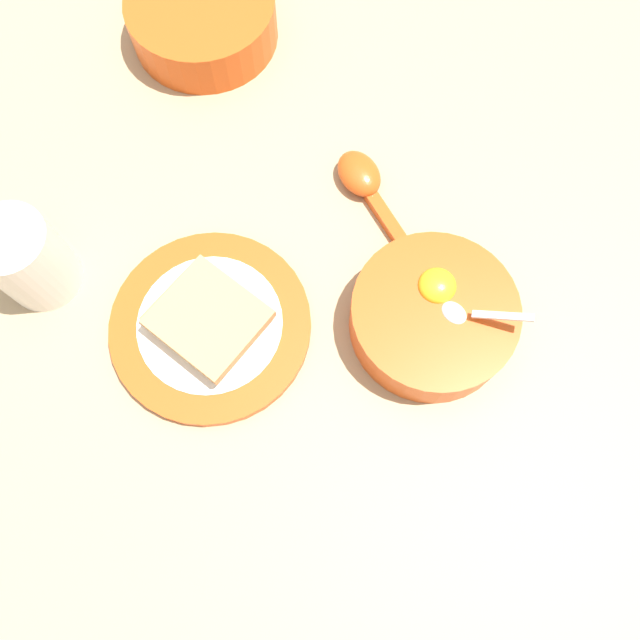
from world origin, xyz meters
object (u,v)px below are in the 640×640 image
(toast_plate, at_px, (211,325))
(drinking_cup, at_px, (26,258))
(toast_sandwich, at_px, (208,317))
(congee_bowl, at_px, (202,17))
(soup_spoon, at_px, (364,181))
(egg_bowl, at_px, (433,316))

(toast_plate, bearing_deg, drinking_cup, 27.56)
(toast_sandwich, bearing_deg, congee_bowl, -40.99)
(toast_sandwich, bearing_deg, soup_spoon, -89.46)
(egg_bowl, height_order, soup_spoon, egg_bowl)
(toast_sandwich, xyz_separation_m, drinking_cup, (0.16, 0.09, 0.02))
(drinking_cup, bearing_deg, toast_plate, -152.44)
(soup_spoon, distance_m, drinking_cup, 0.35)
(egg_bowl, height_order, toast_sandwich, egg_bowl)
(egg_bowl, xyz_separation_m, toast_sandwich, (0.15, 0.16, -0.00))
(toast_plate, height_order, soup_spoon, soup_spoon)
(toast_sandwich, bearing_deg, drinking_cup, 28.03)
(drinking_cup, bearing_deg, egg_bowl, -142.64)
(egg_bowl, xyz_separation_m, toast_plate, (0.15, 0.16, -0.02))
(soup_spoon, distance_m, congee_bowl, 0.28)
(toast_plate, bearing_deg, soup_spoon, -89.24)
(egg_bowl, distance_m, soup_spoon, 0.17)
(toast_plate, height_order, drinking_cup, drinking_cup)
(egg_bowl, relative_size, drinking_cup, 1.71)
(toast_plate, xyz_separation_m, congee_bowl, (0.28, -0.24, 0.02))
(toast_plate, distance_m, toast_sandwich, 0.02)
(egg_bowl, bearing_deg, congee_bowl, -11.28)
(soup_spoon, xyz_separation_m, congee_bowl, (0.28, -0.02, 0.02))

